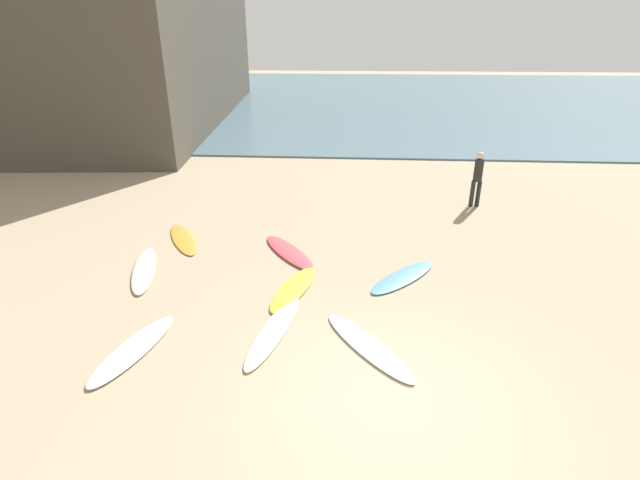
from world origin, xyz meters
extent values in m
plane|color=tan|center=(0.00, 0.00, 0.00)|extent=(120.00, 120.00, 0.00)
cube|color=slate|center=(0.00, 34.78, 0.04)|extent=(120.00, 40.00, 0.08)
ellipsoid|color=white|center=(-4.53, 0.91, 0.04)|extent=(1.15, 2.30, 0.09)
ellipsoid|color=silver|center=(-5.58, 3.91, 0.04)|extent=(1.23, 2.51, 0.09)
ellipsoid|color=#5594D3|center=(0.61, 3.96, 0.04)|extent=(1.92, 2.03, 0.07)
ellipsoid|color=#F9E4C8|center=(-2.07, 1.67, 0.04)|extent=(1.04, 2.62, 0.08)
ellipsoid|color=#D24A54|center=(-2.22, 5.10, 0.04)|extent=(1.82, 2.27, 0.09)
ellipsoid|color=gold|center=(-5.24, 5.75, 0.03)|extent=(1.61, 2.28, 0.06)
ellipsoid|color=yellow|center=(-1.87, 3.27, 0.04)|extent=(1.19, 2.26, 0.09)
ellipsoid|color=silver|center=(-0.28, 1.29, 0.04)|extent=(1.89, 2.26, 0.07)
cylinder|color=black|center=(3.27, 9.02, 0.43)|extent=(0.14, 0.14, 0.85)
cylinder|color=black|center=(3.47, 9.04, 0.43)|extent=(0.14, 0.14, 0.85)
cylinder|color=black|center=(3.37, 9.03, 1.21)|extent=(0.30, 0.30, 0.71)
sphere|color=beige|center=(3.37, 9.03, 1.68)|extent=(0.23, 0.23, 0.23)
camera|label=1|loc=(-0.68, -5.80, 5.38)|focal=26.45mm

